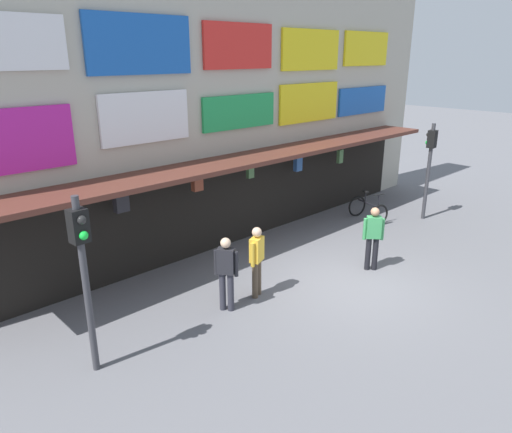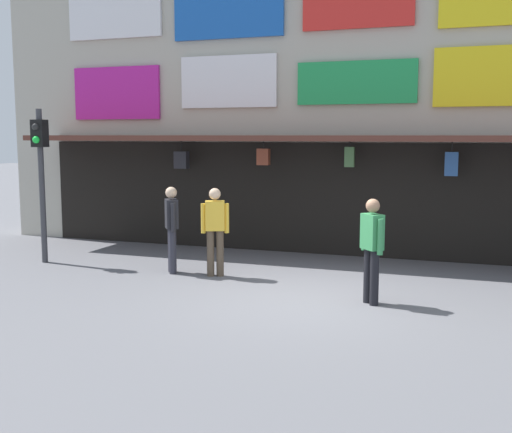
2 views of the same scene
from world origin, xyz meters
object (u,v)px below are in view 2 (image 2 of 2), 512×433
(traffic_light_near, at_px, (41,161))
(pedestrian_in_yellow, at_px, (172,225))
(pedestrian_in_red, at_px, (372,245))
(pedestrian_in_purple, at_px, (215,227))

(traffic_light_near, height_order, pedestrian_in_yellow, traffic_light_near)
(pedestrian_in_red, distance_m, pedestrian_in_yellow, 4.14)
(pedestrian_in_red, xyz_separation_m, pedestrian_in_yellow, (-4.02, 1.01, 0.00))
(pedestrian_in_purple, height_order, pedestrian_in_yellow, same)
(pedestrian_in_red, height_order, pedestrian_in_yellow, same)
(traffic_light_near, height_order, pedestrian_in_red, traffic_light_near)
(pedestrian_in_red, bearing_deg, traffic_light_near, 171.65)
(traffic_light_near, xyz_separation_m, pedestrian_in_purple, (3.92, -0.02, -1.19))
(pedestrian_in_yellow, bearing_deg, traffic_light_near, 179.56)
(pedestrian_in_red, bearing_deg, pedestrian_in_purple, 161.94)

